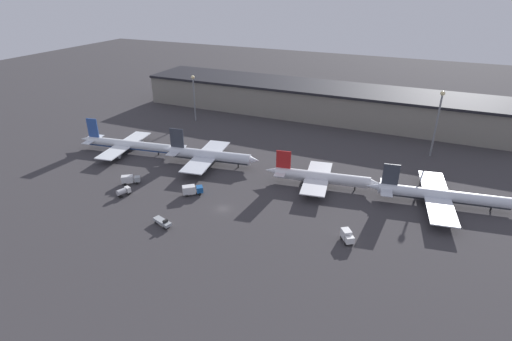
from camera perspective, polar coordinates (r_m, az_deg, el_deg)
name	(u,v)px	position (r m, az deg, el deg)	size (l,w,h in m)	color
ground	(223,209)	(126.05, -4.75, -5.48)	(600.00, 600.00, 0.00)	#383538
terminal_building	(317,101)	(212.95, 8.67, 9.85)	(187.14, 31.27, 15.72)	gray
airplane_0	(127,145)	(173.94, -17.90, 3.54)	(44.92, 31.84, 13.03)	white
airplane_1	(209,156)	(154.88, -6.73, 2.11)	(40.10, 32.56, 13.34)	silver
airplane_2	(321,177)	(139.32, 9.20, -0.98)	(39.84, 27.36, 11.73)	silver
airplane_3	(442,196)	(139.20, 25.03, -3.30)	(47.17, 36.50, 12.26)	silver
service_vehicle_0	(130,179)	(146.49, -17.56, -1.19)	(6.33, 5.28, 3.13)	#9EA3A8
service_vehicle_1	(192,190)	(134.30, -9.16, -2.73)	(6.75, 6.16, 3.36)	#195199
service_vehicle_2	(347,236)	(113.10, 12.87, -9.08)	(4.56, 5.15, 3.23)	white
service_vehicle_3	(163,222)	(120.32, -13.21, -7.17)	(6.73, 4.00, 2.45)	#9EA3A8
service_vehicle_4	(123,191)	(139.40, -18.42, -2.85)	(3.38, 4.84, 2.62)	white
lamp_post_0	(194,92)	(202.63, -8.88, 11.03)	(1.80, 1.80, 22.93)	slate
lamp_post_1	(438,116)	(171.95, 24.57, 7.09)	(1.80, 1.80, 26.79)	slate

